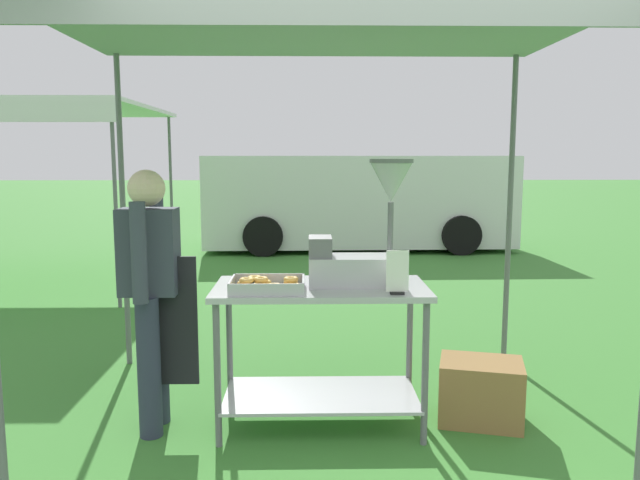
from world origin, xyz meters
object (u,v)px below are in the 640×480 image
Objects in this scene: van_white at (357,200)px; neighbour_tent at (25,111)px; donut_cart at (321,327)px; supply_crate at (481,391)px; donut_tray at (268,285)px; vendor at (151,287)px; donut_fryer at (364,238)px; menu_sign at (397,276)px; stall_canopy at (320,31)px.

van_white is 1.70× the size of neighbour_tent.
donut_cart is 6.00m from neighbour_tent.
neighbour_tent is (-4.74, 4.39, 2.06)m from supply_crate.
vendor is (-0.71, 0.09, -0.02)m from donut_tray.
neighbour_tent reaches higher than vendor.
menu_sign is (0.17, -0.27, -0.18)m from donut_fryer.
stall_canopy reaches higher than supply_crate.
stall_canopy is 1.85m from vendor.
donut_cart is 1.06m from vendor.
stall_canopy is 1.80m from donut_cart.
menu_sign is 1.48m from vendor.
stall_canopy reaches higher than van_white.
menu_sign is at bearing -29.18° from donut_cart.
stall_canopy is 1.55m from donut_tray.
van_white is 5.71m from neighbour_tent.
donut_fryer is 3.02× the size of menu_sign.
stall_canopy is 4.26× the size of donut_fryer.
van_white is (1.14, 7.73, -0.05)m from donut_tray.
menu_sign is 1.04m from supply_crate.
stall_canopy is 7.56× the size of donut_tray.
donut_tray is at bearing -7.14° from vendor.
donut_fryer is at bearing 122.02° from menu_sign.
supply_crate is (2.05, 0.07, -0.71)m from vendor.
vendor is at bearing -178.14° from supply_crate.
stall_canopy is at bearing 176.49° from supply_crate.
stall_canopy is 1.27m from donut_fryer.
menu_sign is 0.16× the size of vendor.
van_white is (-0.20, 7.58, 0.68)m from supply_crate.
menu_sign reaches higher than supply_crate.
donut_fryer reaches higher than menu_sign.
supply_crate is at bearing 0.77° from donut_fryer.
menu_sign is at bearing -48.39° from neighbour_tent.
menu_sign is at bearing -8.25° from vendor.
neighbour_tent is at bearing 137.17° from supply_crate.
donut_cart is 2.20× the size of supply_crate.
neighbour_tent is (-3.98, 4.40, 1.07)m from donut_fryer.
neighbour_tent is (-3.71, 4.33, -0.17)m from stall_canopy.
donut_tray is 7.82m from van_white.
supply_crate is at bearing 6.62° from donut_tray.
menu_sign is at bearing -92.81° from van_white.
donut_fryer is (0.27, 0.03, 0.55)m from donut_cart.
van_white reaches higher than donut_tray.
supply_crate is (1.02, -0.06, -2.23)m from stall_canopy.
vendor is 5.38m from neighbour_tent.
donut_fryer is at bearing -15.23° from stall_canopy.
vendor is at bearing -172.82° from stall_canopy.
neighbour_tent is at bearing 121.05° from vendor.
vendor reaches higher than menu_sign.
vendor reaches higher than donut_tray.
donut_cart is 0.24× the size of van_white.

